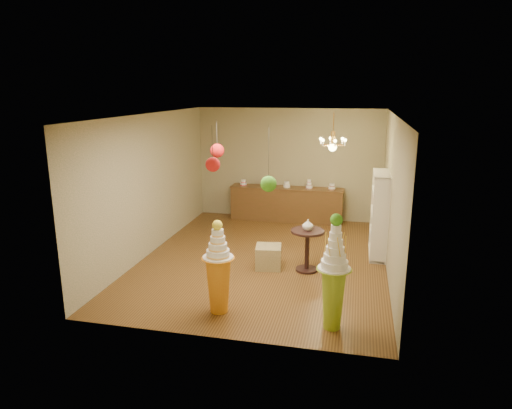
% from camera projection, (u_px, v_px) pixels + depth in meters
% --- Properties ---
extents(floor, '(6.50, 6.50, 0.00)m').
position_uv_depth(floor, '(264.00, 259.00, 9.67)').
color(floor, brown).
rests_on(floor, ground).
extents(ceiling, '(6.50, 6.50, 0.00)m').
position_uv_depth(ceiling, '(265.00, 115.00, 8.92)').
color(ceiling, silver).
rests_on(ceiling, ground).
extents(wall_back, '(5.00, 0.04, 3.00)m').
position_uv_depth(wall_back, '(289.00, 164.00, 12.37)').
color(wall_back, '#9B936D').
rests_on(wall_back, ground).
extents(wall_front, '(5.00, 0.04, 3.00)m').
position_uv_depth(wall_front, '(217.00, 240.00, 6.22)').
color(wall_front, '#9B936D').
rests_on(wall_front, ground).
extents(wall_left, '(0.04, 6.50, 3.00)m').
position_uv_depth(wall_left, '(151.00, 184.00, 9.83)').
color(wall_left, '#9B936D').
rests_on(wall_left, ground).
extents(wall_right, '(0.04, 6.50, 3.00)m').
position_uv_depth(wall_right, '(392.00, 196.00, 8.76)').
color(wall_right, '#9B936D').
rests_on(wall_right, ground).
extents(pedestal_green, '(0.54, 0.54, 1.79)m').
position_uv_depth(pedestal_green, '(334.00, 284.00, 6.71)').
color(pedestal_green, '#92B528').
rests_on(pedestal_green, floor).
extents(pedestal_orange, '(0.62, 0.62, 1.54)m').
position_uv_depth(pedestal_orange, '(218.00, 276.00, 7.24)').
color(pedestal_orange, orange).
rests_on(pedestal_orange, floor).
extents(burlap_riser, '(0.57, 0.57, 0.46)m').
position_uv_depth(burlap_riser, '(268.00, 257.00, 9.13)').
color(burlap_riser, '#958451').
rests_on(burlap_riser, floor).
extents(sideboard, '(3.04, 0.54, 1.16)m').
position_uv_depth(sideboard, '(286.00, 203.00, 12.36)').
color(sideboard, brown).
rests_on(sideboard, floor).
extents(shelving_unit, '(0.33, 1.20, 1.80)m').
position_uv_depth(shelving_unit, '(379.00, 214.00, 9.70)').
color(shelving_unit, silver).
rests_on(shelving_unit, floor).
extents(round_table, '(0.83, 0.83, 0.84)m').
position_uv_depth(round_table, '(307.00, 245.00, 8.91)').
color(round_table, black).
rests_on(round_table, floor).
extents(vase, '(0.28, 0.28, 0.22)m').
position_uv_depth(vase, '(308.00, 225.00, 8.81)').
color(vase, silver).
rests_on(vase, round_table).
extents(pom_red_left, '(0.24, 0.24, 0.65)m').
position_uv_depth(pom_red_left, '(217.00, 151.00, 7.77)').
color(pom_red_left, '#3A3529').
rests_on(pom_red_left, ceiling).
extents(pom_green_mid, '(0.24, 0.24, 1.01)m').
position_uv_depth(pom_green_mid, '(269.00, 184.00, 6.86)').
color(pom_green_mid, '#3A3529').
rests_on(pom_green_mid, ceiling).
extents(pom_red_right, '(0.21, 0.21, 0.67)m').
position_uv_depth(pom_red_right, '(213.00, 164.00, 6.58)').
color(pom_red_right, '#3A3529').
rests_on(pom_red_right, ceiling).
extents(chandelier, '(0.79, 0.79, 0.85)m').
position_uv_depth(chandelier, '(333.00, 145.00, 9.99)').
color(chandelier, '#E3A750').
rests_on(chandelier, ceiling).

